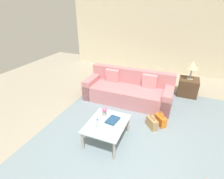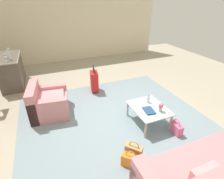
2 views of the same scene
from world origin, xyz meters
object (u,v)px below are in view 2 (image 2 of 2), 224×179
at_px(handbag_orange, 131,161).
at_px(flower_vase, 161,107).
at_px(armchair, 47,103).
at_px(handbag_pink, 176,128).
at_px(wine_glass_leftmost, 6,58).
at_px(water_bottle, 148,99).
at_px(couch, 219,174).
at_px(coffee_table, 149,109).
at_px(wine_glass_left_of_centre, 5,55).
at_px(suitcase_red, 94,81).
at_px(handbag_tan, 134,151).
at_px(wine_glass_rightmost, 8,49).
at_px(wine_bottle_clear, 9,56).
at_px(bar_console, 11,71).
at_px(coffee_table_book, 149,110).
at_px(wine_glass_right_of_centre, 7,52).

bearing_deg(handbag_orange, flower_vase, -57.10).
distance_m(armchair, handbag_pink, 3.15).
xyz_separation_m(flower_vase, wine_glass_leftmost, (3.21, 3.22, 0.55)).
bearing_deg(handbag_orange, water_bottle, -42.92).
bearing_deg(couch, wine_glass_leftmost, 33.49).
distance_m(coffee_table, flower_vase, 0.32).
distance_m(wine_glass_left_of_centre, suitcase_red, 2.85).
distance_m(coffee_table, wine_glass_leftmost, 4.34).
height_order(flower_vase, handbag_tan, flower_vase).
height_order(wine_glass_rightmost, wine_bottle_clear, wine_bottle_clear).
bearing_deg(bar_console, coffee_table, -138.47).
distance_m(coffee_table, wine_bottle_clear, 4.34).
bearing_deg(wine_glass_left_of_centre, armchair, -155.04).
bearing_deg(suitcase_red, wine_glass_leftmost, 67.38).
relative_size(coffee_table, flower_vase, 4.56).
xyz_separation_m(coffee_table_book, wine_glass_right_of_centre, (3.79, 3.01, 0.66)).
bearing_deg(wine_glass_leftmost, coffee_table_book, -136.13).
bearing_deg(coffee_table_book, wine_glass_leftmost, 51.99).
height_order(couch, handbag_orange, couch).
bearing_deg(wine_glass_rightmost, wine_glass_leftmost, -178.73).
distance_m(coffee_table_book, wine_glass_right_of_centre, 4.88).
xyz_separation_m(wine_glass_right_of_centre, suitcase_red, (-1.67, -2.39, -0.74)).
bearing_deg(coffee_table, water_bottle, -26.57).
height_order(wine_glass_leftmost, handbag_pink, wine_glass_leftmost).
bearing_deg(handbag_tan, wine_glass_left_of_centre, 29.50).
height_order(suitcase_red, handbag_pink, suitcase_red).
xyz_separation_m(couch, handbag_tan, (1.04, 0.89, -0.17)).
relative_size(wine_glass_right_of_centre, wine_glass_rightmost, 1.00).
bearing_deg(wine_glass_leftmost, couch, -146.51).
distance_m(water_bottle, wine_bottle_clear, 4.25).
xyz_separation_m(coffee_table, wine_glass_rightmost, (4.01, 3.09, 0.73)).
distance_m(wine_bottle_clear, handbag_tan, 4.52).
distance_m(couch, armchair, 3.85).
relative_size(coffee_table_book, wine_glass_left_of_centre, 1.93).
bearing_deg(handbag_orange, armchair, 28.35).
relative_size(suitcase_red, handbag_pink, 2.37).
height_order(flower_vase, wine_glass_rightmost, wine_glass_rightmost).
bearing_deg(flower_vase, handbag_orange, 122.90).
relative_size(flower_vase, bar_console, 0.14).
height_order(bar_console, wine_glass_rightmost, wine_glass_rightmost).
bearing_deg(suitcase_red, couch, -168.11).
bearing_deg(suitcase_red, armchair, 115.26).
bearing_deg(suitcase_red, handbag_orange, 175.02).
relative_size(wine_glass_left_of_centre, handbag_tan, 0.43).
xyz_separation_m(coffee_table, bar_console, (3.50, 3.10, 0.14)).
relative_size(armchair, water_bottle, 5.38).
distance_m(armchair, suitcase_red, 1.62).
xyz_separation_m(flower_vase, wine_glass_rightmost, (4.23, 3.24, 0.55)).
height_order(wine_bottle_clear, handbag_tan, wine_bottle_clear).
height_order(wine_glass_right_of_centre, handbag_pink, wine_glass_right_of_centre).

